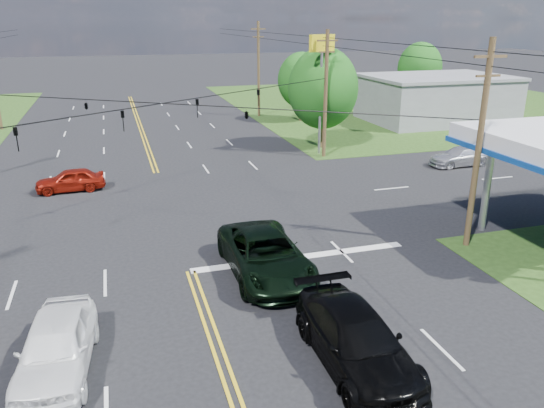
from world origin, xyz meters
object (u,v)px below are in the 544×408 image
object	(u,v)px
pole_right_far	(259,68)
tree_far_r	(420,68)
pole_ne	(326,93)
pickup_dkgreen	(265,255)
tree_right_a	(323,88)
tree_right_b	(302,80)
pickup_white	(56,346)
retail_ne	(436,100)
pole_se	(479,144)
suv_black	(356,340)

from	to	relation	value
pole_right_far	tree_far_r	world-z (taller)	pole_right_far
pole_ne	pickup_dkgreen	distance (m)	21.12
pole_ne	tree_right_a	distance (m)	3.16
tree_right_a	pickup_dkgreen	xyz separation A→B (m)	(-11.00, -21.17, -3.96)
tree_right_b	pickup_white	world-z (taller)	tree_right_b
retail_ne	tree_right_b	xyz separation A→B (m)	(-13.50, 4.00, 2.02)
pole_se	pickup_dkgreen	bearing A→B (deg)	-179.05
pole_se	pole_right_far	size ratio (longest dim) A/B	0.95
pole_se	tree_right_a	world-z (taller)	pole_se
suv_black	pole_ne	bearing A→B (deg)	69.98
tree_right_a	pickup_white	xyz separation A→B (m)	(-18.86, -25.55, -4.00)
suv_black	pickup_white	distance (m)	9.12
retail_ne	pole_ne	size ratio (longest dim) A/B	1.47
suv_black	pole_right_far	bearing A→B (deg)	78.32
pickup_dkgreen	tree_far_r	bearing A→B (deg)	51.42
pole_se	pickup_dkgreen	xyz separation A→B (m)	(-10.00, -0.17, -4.01)
retail_ne	pole_se	xyz separation A→B (m)	(-17.00, -29.00, 2.72)
pole_se	pickup_dkgreen	size ratio (longest dim) A/B	1.46
pole_right_far	suv_black	size ratio (longest dim) A/B	1.68
pole_ne	tree_right_b	xyz separation A→B (m)	(3.50, 15.00, -0.70)
retail_ne	tree_right_b	world-z (taller)	tree_right_b
pole_ne	tree_far_r	xyz separation A→B (m)	(21.00, 21.00, -0.37)
tree_right_a	tree_right_b	world-z (taller)	tree_right_a
retail_ne	suv_black	size ratio (longest dim) A/B	2.35
tree_right_b	pickup_dkgreen	bearing A→B (deg)	-112.15
tree_far_r	tree_right_a	bearing A→B (deg)	-138.01
pole_right_far	tree_right_a	xyz separation A→B (m)	(1.00, -16.00, -0.30)
retail_ne	pole_right_far	size ratio (longest dim) A/B	1.40
pole_right_far	pickup_dkgreen	bearing A→B (deg)	-105.06
pickup_white	pickup_dkgreen	bearing A→B (deg)	34.77
tree_right_a	pickup_white	distance (m)	32.01
suv_black	pickup_white	world-z (taller)	suv_black
retail_ne	tree_right_a	world-z (taller)	tree_right_a
pole_ne	pole_right_far	size ratio (longest dim) A/B	0.95
pole_right_far	suv_black	distance (m)	44.98
tree_far_r	pickup_white	world-z (taller)	tree_far_r
retail_ne	pickup_dkgreen	distance (m)	39.77
pickup_dkgreen	suv_black	world-z (taller)	pickup_dkgreen
pole_ne	tree_far_r	world-z (taller)	pole_ne
tree_far_r	pole_ne	bearing A→B (deg)	-135.00
tree_far_r	retail_ne	bearing A→B (deg)	-111.80
pickup_dkgreen	pickup_white	size ratio (longest dim) A/B	1.29
tree_right_a	pickup_dkgreen	distance (m)	24.18
pole_ne	tree_right_a	bearing A→B (deg)	71.57
retail_ne	tree_right_b	distance (m)	14.22
pole_right_far	pickup_dkgreen	distance (m)	38.72
tree_right_b	pickup_white	bearing A→B (deg)	-119.63
tree_right_b	suv_black	bearing A→B (deg)	-107.46
pole_right_far	tree_right_b	distance (m)	5.40
pole_se	tree_right_b	distance (m)	33.19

